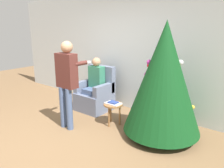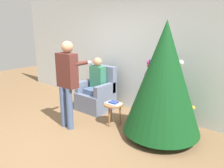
# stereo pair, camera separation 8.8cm
# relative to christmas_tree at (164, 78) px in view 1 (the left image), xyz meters

# --- Properties ---
(ground_plane) EXTENTS (14.00, 14.00, 0.00)m
(ground_plane) POSITION_rel_christmas_tree_xyz_m (-1.26, -1.37, -1.08)
(ground_plane) COLOR brown
(wall_back) EXTENTS (8.00, 0.06, 2.70)m
(wall_back) POSITION_rel_christmas_tree_xyz_m (-1.26, 0.86, 0.27)
(wall_back) COLOR silver
(wall_back) RESTS_ON ground_plane
(christmas_tree) EXTENTS (1.35, 1.35, 2.04)m
(christmas_tree) POSITION_rel_christmas_tree_xyz_m (0.00, 0.00, 0.00)
(christmas_tree) COLOR brown
(christmas_tree) RESTS_ON ground_plane
(armchair) EXTENTS (0.73, 0.70, 1.03)m
(armchair) POSITION_rel_christmas_tree_xyz_m (-1.82, 0.26, -0.73)
(armchair) COLOR slate
(armchair) RESTS_ON ground_plane
(person_seated) EXTENTS (0.36, 0.46, 1.24)m
(person_seated) POSITION_rel_christmas_tree_xyz_m (-1.82, 0.23, -0.41)
(person_seated) COLOR #475B84
(person_seated) RESTS_ON ground_plane
(person_standing) EXTENTS (0.44, 0.57, 1.68)m
(person_standing) POSITION_rel_christmas_tree_xyz_m (-1.58, -0.79, -0.08)
(person_standing) COLOR #475B84
(person_standing) RESTS_ON ground_plane
(side_stool) EXTENTS (0.38, 0.38, 0.44)m
(side_stool) POSITION_rel_christmas_tree_xyz_m (-0.97, -0.17, -0.71)
(side_stool) COLOR olive
(side_stool) RESTS_ON ground_plane
(laptop) EXTENTS (0.31, 0.21, 0.02)m
(laptop) POSITION_rel_christmas_tree_xyz_m (-0.97, -0.17, -0.63)
(laptop) COLOR silver
(laptop) RESTS_ON side_stool
(book) EXTENTS (0.18, 0.14, 0.02)m
(book) POSITION_rel_christmas_tree_xyz_m (-0.97, -0.17, -0.61)
(book) COLOR navy
(book) RESTS_ON laptop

